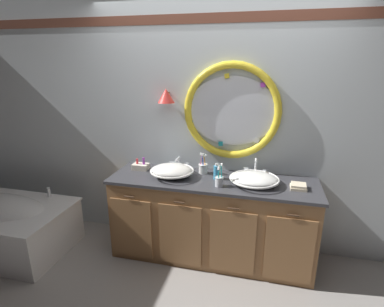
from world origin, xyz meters
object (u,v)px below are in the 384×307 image
at_px(sink_basin_right, 254,179).
at_px(toothbrush_holder_left, 203,168).
at_px(folded_hand_towel, 298,186).
at_px(sink_basin_left, 172,171).
at_px(soap_dispenser, 217,172).
at_px(toiletry_basket, 141,166).
at_px(toothbrush_holder_right, 219,181).

height_order(sink_basin_right, toothbrush_holder_left, toothbrush_holder_left).
bearing_deg(folded_hand_towel, sink_basin_left, 179.70).
distance_m(soap_dispenser, folded_hand_towel, 0.76).
bearing_deg(sink_basin_left, sink_basin_right, -0.00).
bearing_deg(toothbrush_holder_left, soap_dispenser, -36.30).
xyz_separation_m(soap_dispenser, folded_hand_towel, (0.75, -0.06, -0.05)).
bearing_deg(sink_basin_left, soap_dispenser, 6.69).
bearing_deg(folded_hand_towel, toothbrush_holder_left, 169.22).
relative_size(soap_dispenser, toiletry_basket, 0.99).
height_order(sink_basin_right, toothbrush_holder_right, toothbrush_holder_right).
bearing_deg(toothbrush_holder_left, sink_basin_left, -148.94).
relative_size(sink_basin_left, sink_basin_right, 0.94).
xyz_separation_m(sink_basin_right, toothbrush_holder_left, (-0.52, 0.17, 0.00)).
distance_m(sink_basin_right, toiletry_basket, 1.19).
bearing_deg(sink_basin_right, sink_basin_left, 180.00).
bearing_deg(toothbrush_holder_left, folded_hand_towel, -10.78).
relative_size(toothbrush_holder_left, folded_hand_towel, 1.56).
bearing_deg(soap_dispenser, sink_basin_right, -8.06).
xyz_separation_m(toothbrush_holder_right, soap_dispenser, (-0.05, 0.17, 0.02)).
bearing_deg(folded_hand_towel, soap_dispenser, 175.64).
height_order(toothbrush_holder_right, toiletry_basket, toothbrush_holder_right).
height_order(soap_dispenser, toiletry_basket, soap_dispenser).
bearing_deg(toothbrush_holder_left, sink_basin_right, -17.86).
distance_m(toothbrush_holder_left, soap_dispenser, 0.20).
bearing_deg(toiletry_basket, soap_dispenser, -5.00).
bearing_deg(soap_dispenser, folded_hand_towel, -4.36).
relative_size(sink_basin_left, toiletry_basket, 2.64).
bearing_deg(toiletry_basket, sink_basin_right, -5.94).
bearing_deg(sink_basin_right, soap_dispenser, 171.94).
distance_m(toothbrush_holder_left, toothbrush_holder_right, 0.36).
bearing_deg(soap_dispenser, toiletry_basket, 175.00).
relative_size(sink_basin_left, soap_dispenser, 2.66).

